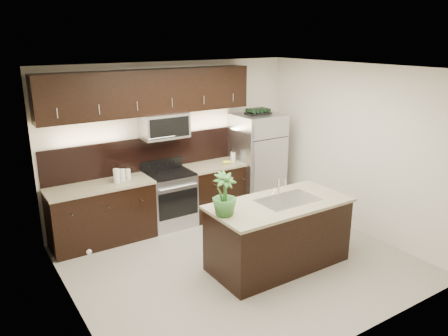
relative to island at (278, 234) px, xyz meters
The scene contains 12 objects.
ground 0.72m from the island, 139.84° to the left, with size 4.50×4.50×0.00m, color gray.
room_walls 1.37m from the island, 149.34° to the left, with size 4.52×4.02×2.71m.
counter_run 2.21m from the island, 113.04° to the left, with size 3.51×0.65×0.94m.
upper_fixtures 2.87m from the island, 111.04° to the left, with size 3.49×0.40×1.66m.
island is the anchor object (origin of this frame).
sink_faucet 0.51m from the island, ahead, with size 0.84×0.50×0.28m.
refrigerator 2.30m from the island, 60.73° to the left, with size 0.84×0.76×1.75m, color #B2B2B7.
wine_rack 2.62m from the island, 60.73° to the left, with size 0.43×0.27×0.10m.
plant 1.14m from the island, behind, with size 0.31×0.31×0.55m, color #2C6026.
canisters 2.57m from the island, 126.21° to the left, with size 0.31×0.19×0.22m.
french_press 2.15m from the island, 73.76° to the left, with size 0.09×0.09×0.26m.
bananas 2.05m from the island, 79.23° to the left, with size 0.17×0.13×0.05m, color yellow.
Camera 1 is at (-3.21, -4.56, 3.10)m, focal length 35.00 mm.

